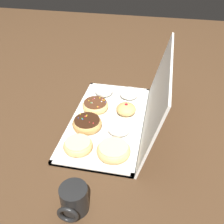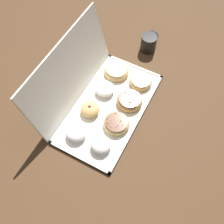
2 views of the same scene
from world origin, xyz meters
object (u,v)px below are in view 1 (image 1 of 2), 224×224
glazed_ring_donut_3 (78,145)px  coffee_mug (74,200)px  powdered_filled_donut_0 (104,91)px  sprinkle_donut_2 (87,123)px  glazed_ring_donut_7 (114,150)px  sprinkle_donut_1 (95,105)px  powdered_filled_donut_6 (119,128)px  donut_box (108,121)px  powdered_filled_donut_4 (129,93)px  jelly_filled_donut_5 (126,109)px

glazed_ring_donut_3 → coffee_mug: size_ratio=1.07×
powdered_filled_donut_0 → sprinkle_donut_2: (0.25, -0.01, -0.00)m
powdered_filled_donut_0 → glazed_ring_donut_7: 0.39m
sprinkle_donut_1 → powdered_filled_donut_6: bearing=44.2°
donut_box → glazed_ring_donut_3: (0.19, -0.07, 0.02)m
powdered_filled_donut_0 → sprinkle_donut_2: bearing=-2.3°
coffee_mug → powdered_filled_donut_4: bearing=173.7°
powdered_filled_donut_0 → glazed_ring_donut_7: size_ratio=0.69×
jelly_filled_donut_5 → coffee_mug: 0.48m
sprinkle_donut_2 → glazed_ring_donut_3: (0.12, 0.00, -0.00)m
donut_box → glazed_ring_donut_3: 0.20m
glazed_ring_donut_3 → powdered_filled_donut_6: bearing=133.1°
sprinkle_donut_2 → powdered_filled_donut_6: bearing=88.7°
glazed_ring_donut_3 → powdered_filled_donut_6: (-0.12, 0.13, 0.00)m
jelly_filled_donut_5 → glazed_ring_donut_7: size_ratio=0.69×
powdered_filled_donut_4 → powdered_filled_donut_6: size_ratio=0.96×
coffee_mug → powdered_filled_donut_0: bearing=-175.0°
powdered_filled_donut_0 → powdered_filled_donut_4: same height
sprinkle_donut_1 → powdered_filled_donut_6: 0.19m
sprinkle_donut_1 → sprinkle_donut_2: 0.13m
donut_box → powdered_filled_donut_0: (-0.19, -0.06, 0.03)m
glazed_ring_donut_7 → coffee_mug: bearing=-16.5°
powdered_filled_donut_6 → coffee_mug: 0.36m
powdered_filled_donut_0 → jelly_filled_donut_5: bearing=45.1°
sprinkle_donut_1 → glazed_ring_donut_3: (0.25, 0.00, -0.00)m
sprinkle_donut_1 → coffee_mug: size_ratio=1.13×
jelly_filled_donut_5 → sprinkle_donut_1: bearing=-92.7°
donut_box → sprinkle_donut_2: 0.10m
sprinkle_donut_2 → glazed_ring_donut_7: sprinkle_donut_2 is taller
donut_box → glazed_ring_donut_7: bearing=18.5°
donut_box → powdered_filled_donut_6: 0.09m
glazed_ring_donut_3 → powdered_filled_donut_4: 0.39m
sprinkle_donut_1 → sprinkle_donut_2: (0.13, 0.00, 0.00)m
glazed_ring_donut_3 → powdered_filled_donut_0: bearing=178.6°
glazed_ring_donut_3 → powdered_filled_donut_6: size_ratio=1.19×
sprinkle_donut_1 → powdered_filled_donut_4: size_ratio=1.31×
sprinkle_donut_2 → jelly_filled_donut_5: jelly_filled_donut_5 is taller
powdered_filled_donut_0 → glazed_ring_donut_7: bearing=18.0°
glazed_ring_donut_3 → powdered_filled_donut_4: bearing=161.1°
jelly_filled_donut_5 → glazed_ring_donut_7: 0.25m
jelly_filled_donut_5 → powdered_filled_donut_4: bearing=-177.4°
sprinkle_donut_2 → glazed_ring_donut_3: size_ratio=1.09×
sprinkle_donut_1 → jelly_filled_donut_5: jelly_filled_donut_5 is taller
jelly_filled_donut_5 → glazed_ring_donut_7: jelly_filled_donut_5 is taller
powdered_filled_donut_0 → coffee_mug: bearing=5.0°
powdered_filled_donut_6 → glazed_ring_donut_7: size_ratio=0.75×
glazed_ring_donut_3 → coffee_mug: coffee_mug is taller
donut_box → coffee_mug: 0.42m
glazed_ring_donut_3 → powdered_filled_donut_4: powdered_filled_donut_4 is taller
sprinkle_donut_2 → glazed_ring_donut_7: (0.12, 0.13, -0.00)m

